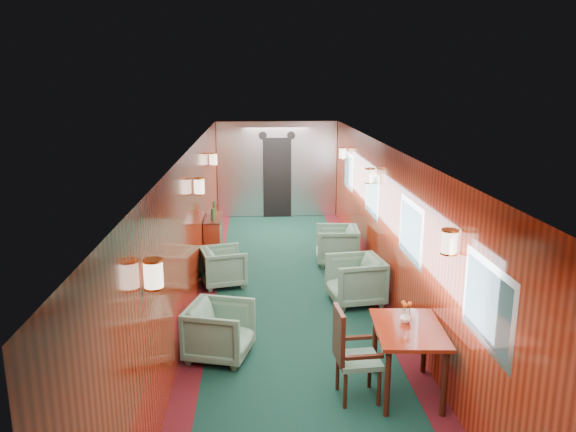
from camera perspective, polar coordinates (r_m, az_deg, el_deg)
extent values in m
plane|color=black|center=(8.70, 0.45, -9.19)|extent=(12.00, 12.00, 0.00)
cube|color=white|center=(8.08, 0.48, 6.34)|extent=(3.00, 12.00, 0.10)
cube|color=white|center=(8.08, 0.48, 6.41)|extent=(1.20, 12.00, 0.06)
cube|color=maroon|center=(14.18, -1.14, 4.82)|extent=(3.00, 0.10, 2.40)
cube|color=maroon|center=(8.35, -9.87, -1.68)|extent=(0.10, 12.00, 2.40)
cube|color=maroon|center=(8.54, 10.56, -1.37)|extent=(0.10, 12.00, 2.40)
cube|color=#3D0C10|center=(8.72, -8.55, -9.28)|extent=(0.30, 12.00, 0.01)
cube|color=#3D0C10|center=(8.89, 9.27, -8.86)|extent=(0.30, 12.00, 0.01)
cube|color=silver|center=(14.10, -1.13, 4.77)|extent=(2.98, 0.12, 2.38)
cube|color=black|center=(14.05, -1.11, 3.91)|extent=(0.70, 0.06, 2.00)
cylinder|color=black|center=(13.92, -2.59, 8.17)|extent=(0.20, 0.04, 0.20)
cylinder|color=black|center=(13.94, 0.32, 8.19)|extent=(0.20, 0.04, 0.20)
cube|color=silver|center=(5.30, 19.60, -8.54)|extent=(0.02, 1.10, 0.80)
cube|color=#3E5A5D|center=(5.30, 19.52, -8.55)|extent=(0.01, 0.96, 0.66)
cube|color=silver|center=(7.54, 12.36, -1.50)|extent=(0.02, 1.10, 0.80)
cube|color=#3E5A5D|center=(7.54, 12.30, -1.50)|extent=(0.01, 0.96, 0.66)
cube|color=silver|center=(9.90, 8.53, 2.27)|extent=(0.02, 1.10, 0.80)
cube|color=#3E5A5D|center=(9.90, 8.48, 2.27)|extent=(0.01, 0.96, 0.66)
cube|color=silver|center=(12.32, 6.18, 4.57)|extent=(0.02, 1.10, 0.80)
cube|color=#3E5A5D|center=(12.32, 6.15, 4.57)|extent=(0.01, 0.96, 0.66)
cylinder|color=beige|center=(4.85, -13.52, -5.76)|extent=(0.16, 0.16, 0.24)
cylinder|color=gold|center=(4.89, -13.44, -7.09)|extent=(0.17, 0.17, 0.02)
cylinder|color=beige|center=(5.86, 16.08, -2.54)|extent=(0.16, 0.16, 0.24)
cylinder|color=gold|center=(5.89, 16.00, -3.66)|extent=(0.17, 0.17, 0.02)
cylinder|color=beige|center=(8.69, -9.01, 3.02)|extent=(0.16, 0.16, 0.24)
cylinder|color=gold|center=(8.71, -8.98, 2.24)|extent=(0.17, 0.17, 0.02)
cylinder|color=beige|center=(9.63, 8.32, 4.08)|extent=(0.16, 0.16, 0.24)
cylinder|color=gold|center=(9.65, 8.29, 3.37)|extent=(0.17, 0.17, 0.02)
cylinder|color=beige|center=(11.64, -7.61, 5.74)|extent=(0.16, 0.16, 0.24)
cylinder|color=gold|center=(11.66, -7.59, 5.16)|extent=(0.17, 0.17, 0.02)
cylinder|color=beige|center=(12.55, 5.59, 6.37)|extent=(0.16, 0.16, 0.24)
cylinder|color=gold|center=(12.57, 5.58, 5.83)|extent=(0.17, 0.17, 0.02)
cube|color=maroon|center=(6.32, 12.19, -11.18)|extent=(0.79, 1.08, 0.04)
cylinder|color=#3A170D|center=(6.05, 10.06, -16.40)|extent=(0.06, 0.06, 0.74)
cylinder|color=#3A170D|center=(6.17, 15.61, -16.08)|extent=(0.06, 0.06, 0.74)
cylinder|color=#3A170D|center=(6.83, 8.81, -12.67)|extent=(0.06, 0.06, 0.74)
cylinder|color=#3A170D|center=(6.94, 13.69, -12.48)|extent=(0.06, 0.06, 0.74)
cube|color=#214D3C|center=(6.28, 7.17, -14.33)|extent=(0.48, 0.48, 0.06)
cube|color=#3A170D|center=(6.09, 5.19, -11.95)|extent=(0.08, 0.41, 0.58)
cube|color=#214D3C|center=(6.12, 5.40, -12.42)|extent=(0.04, 0.31, 0.35)
cube|color=#3A170D|center=(6.02, 7.76, -14.00)|extent=(0.41, 0.08, 0.04)
cube|color=#3A170D|center=(6.40, 6.70, -12.20)|extent=(0.41, 0.08, 0.04)
cylinder|color=#3A170D|center=(6.20, 5.83, -17.20)|extent=(0.04, 0.04, 0.42)
cylinder|color=#3A170D|center=(6.29, 9.24, -16.84)|extent=(0.04, 0.04, 0.42)
cylinder|color=#3A170D|center=(6.51, 5.06, -15.57)|extent=(0.04, 0.04, 0.42)
cylinder|color=#3A170D|center=(6.59, 8.29, -15.27)|extent=(0.04, 0.04, 0.42)
cube|color=maroon|center=(10.67, -7.54, -2.45)|extent=(0.29, 0.98, 0.88)
cube|color=#3A170D|center=(10.56, -7.56, -0.15)|extent=(0.31, 1.00, 0.02)
cylinder|color=#264D28|center=(10.29, -7.62, 0.17)|extent=(0.07, 0.07, 0.22)
cylinder|color=#264D28|center=(10.62, -7.50, 0.76)|extent=(0.06, 0.06, 0.28)
cylinder|color=gold|center=(10.82, -7.42, 0.73)|extent=(0.08, 0.08, 0.18)
imported|color=white|center=(6.39, 11.86, -10.01)|extent=(0.16, 0.16, 0.13)
imported|color=#214D3C|center=(7.16, -6.96, -11.52)|extent=(0.93, 0.92, 0.70)
imported|color=#214D3C|center=(9.54, -6.56, -5.12)|extent=(0.86, 0.85, 0.65)
imported|color=#214D3C|center=(8.79, 6.86, -6.49)|extent=(0.91, 0.89, 0.73)
imported|color=#214D3C|center=(10.60, 4.99, -2.96)|extent=(0.84, 0.82, 0.72)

